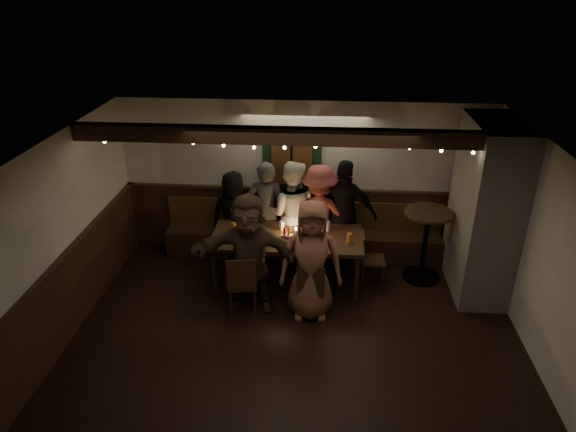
# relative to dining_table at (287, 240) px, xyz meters

# --- Properties ---
(room) EXTENTS (6.02, 5.01, 2.62)m
(room) POSITION_rel_dining_table_xyz_m (1.27, 0.02, 0.33)
(room) COLOR black
(room) RESTS_ON ground
(dining_table) EXTENTS (2.27, 0.97, 0.98)m
(dining_table) POSITION_rel_dining_table_xyz_m (0.00, 0.00, 0.00)
(dining_table) COLOR black
(dining_table) RESTS_ON ground
(chair_near_left) EXTENTS (0.47, 0.47, 0.91)m
(chair_near_left) POSITION_rel_dining_table_xyz_m (-0.57, -0.81, -0.23)
(chair_near_left) COLOR black
(chair_near_left) RESTS_ON ground
(chair_near_right) EXTENTS (0.41, 0.41, 0.85)m
(chair_near_right) POSITION_rel_dining_table_xyz_m (0.40, -0.83, -0.26)
(chair_near_right) COLOR black
(chair_near_right) RESTS_ON ground
(chair_end) EXTENTS (0.38, 0.38, 0.83)m
(chair_end) POSITION_rel_dining_table_xyz_m (1.24, 0.11, -0.27)
(chair_end) COLOR black
(chair_end) RESTS_ON ground
(high_top) EXTENTS (0.72, 0.72, 1.15)m
(high_top) POSITION_rel_dining_table_xyz_m (2.11, 0.30, -0.01)
(high_top) COLOR black
(high_top) RESTS_ON ground
(person_a) EXTENTS (0.77, 0.52, 1.53)m
(person_a) POSITION_rel_dining_table_xyz_m (-0.92, 0.72, 0.02)
(person_a) COLOR black
(person_a) RESTS_ON ground
(person_b) EXTENTS (0.65, 0.44, 1.74)m
(person_b) POSITION_rel_dining_table_xyz_m (-0.38, 0.69, 0.13)
(person_b) COLOR #2F2F32
(person_b) RESTS_ON ground
(person_c) EXTENTS (0.90, 0.73, 1.76)m
(person_c) POSITION_rel_dining_table_xyz_m (0.03, 0.67, 0.14)
(person_c) COLOR #BAB8B4
(person_c) RESTS_ON ground
(person_d) EXTENTS (1.10, 0.64, 1.70)m
(person_d) POSITION_rel_dining_table_xyz_m (0.47, 0.66, 0.11)
(person_d) COLOR brown
(person_d) RESTS_ON ground
(person_e) EXTENTS (1.12, 0.66, 1.79)m
(person_e) POSITION_rel_dining_table_xyz_m (0.87, 0.67, 0.16)
(person_e) COLOR black
(person_e) RESTS_ON ground
(person_f) EXTENTS (1.66, 0.58, 1.77)m
(person_f) POSITION_rel_dining_table_xyz_m (-0.47, -0.68, 0.14)
(person_f) COLOR #443124
(person_f) RESTS_ON ground
(person_g) EXTENTS (0.88, 0.60, 1.74)m
(person_g) POSITION_rel_dining_table_xyz_m (0.39, -0.78, 0.13)
(person_g) COLOR #935B44
(person_g) RESTS_ON ground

